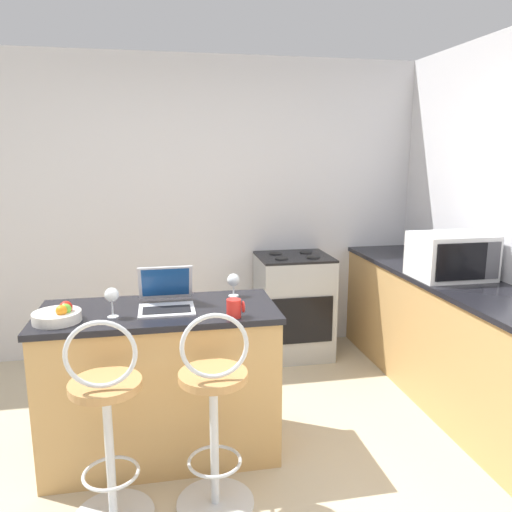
{
  "coord_description": "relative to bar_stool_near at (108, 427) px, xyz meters",
  "views": [
    {
      "loc": [
        -0.28,
        -2.18,
        1.78
      ],
      "look_at": [
        0.44,
        1.5,
        1.0
      ],
      "focal_mm": 35.0,
      "sensor_mm": 36.0,
      "label": 1
    }
  ],
  "objects": [
    {
      "name": "stove_range",
      "position": [
        1.42,
        1.86,
        -0.06
      ],
      "size": [
        0.62,
        0.57,
        0.91
      ],
      "color": "#9EA3A8",
      "rests_on": "ground_plane"
    },
    {
      "name": "fruit_bowl",
      "position": [
        -0.26,
        0.42,
        0.43
      ],
      "size": [
        0.25,
        0.25,
        0.11
      ],
      "color": "silver",
      "rests_on": "breakfast_bar"
    },
    {
      "name": "laptop",
      "position": [
        0.3,
        0.57,
        0.45
      ],
      "size": [
        0.31,
        0.33,
        0.24
      ],
      "color": "silver",
      "rests_on": "breakfast_bar"
    },
    {
      "name": "wine_glass_short",
      "position": [
        0.01,
        0.44,
        0.52
      ],
      "size": [
        0.08,
        0.08,
        0.17
      ],
      "color": "silver",
      "rests_on": "breakfast_bar"
    },
    {
      "name": "wall_back",
      "position": [
        0.56,
        2.19,
        0.79
      ],
      "size": [
        12.0,
        0.06,
        2.6
      ],
      "color": "silver",
      "rests_on": "ground_plane"
    },
    {
      "name": "bar_stool_near",
      "position": [
        0.0,
        0.0,
        0.0
      ],
      "size": [
        0.4,
        0.4,
        1.06
      ],
      "color": "silver",
      "rests_on": "ground_plane"
    },
    {
      "name": "bar_stool_far",
      "position": [
        0.51,
        0.0,
        0.0
      ],
      "size": [
        0.4,
        0.4,
        1.06
      ],
      "color": "silver",
      "rests_on": "ground_plane"
    },
    {
      "name": "wine_glass_tall",
      "position": [
        0.72,
        0.72,
        0.5
      ],
      "size": [
        0.08,
        0.08,
        0.14
      ],
      "color": "silver",
      "rests_on": "breakfast_bar"
    },
    {
      "name": "counter_right",
      "position": [
        2.33,
        0.8,
        -0.06
      ],
      "size": [
        0.59,
        2.76,
        0.9
      ],
      "color": "tan",
      "rests_on": "ground_plane"
    },
    {
      "name": "microwave",
      "position": [
        2.31,
        0.89,
        0.56
      ],
      "size": [
        0.52,
        0.4,
        0.32
      ],
      "color": "white",
      "rests_on": "counter_right"
    },
    {
      "name": "breakfast_bar",
      "position": [
        0.25,
        0.55,
        -0.06
      ],
      "size": [
        1.35,
        0.62,
        0.9
      ],
      "color": "tan",
      "rests_on": "ground_plane"
    },
    {
      "name": "mug_red",
      "position": [
        0.66,
        0.32,
        0.45
      ],
      "size": [
        0.1,
        0.08,
        0.1
      ],
      "color": "red",
      "rests_on": "breakfast_bar"
    }
  ]
}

